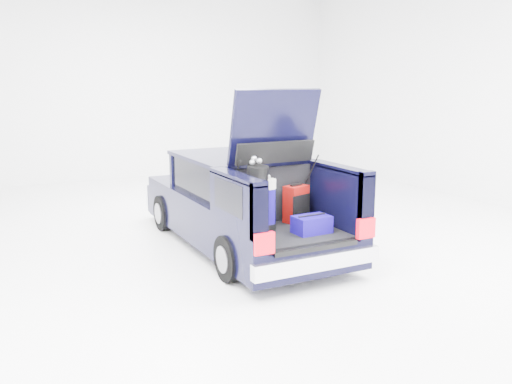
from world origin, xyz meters
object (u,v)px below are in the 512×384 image
red_suitcase (296,204)px  blue_duffel (312,224)px  black_golf_bag (256,200)px  blue_golf_bag (267,204)px  car (239,203)px

red_suitcase → blue_duffel: 0.60m
red_suitcase → black_golf_bag: bearing=-177.8°
red_suitcase → black_golf_bag: (-0.78, -0.28, 0.20)m
black_golf_bag → blue_duffel: black_golf_bag is taller
red_suitcase → blue_golf_bag: 0.59m
car → blue_golf_bag: size_ratio=5.93×
car → red_suitcase: car is taller
black_golf_bag → blue_golf_bag: size_ratio=1.30×
blue_golf_bag → car: bearing=63.9°
car → blue_duffel: size_ratio=9.54×
blue_duffel → blue_golf_bag: bearing=136.0°
blue_golf_bag → blue_duffel: bearing=-59.2°
red_suitcase → blue_golf_bag: blue_golf_bag is taller
car → black_golf_bag: size_ratio=4.57×
car → blue_golf_bag: (-0.22, -1.36, 0.28)m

